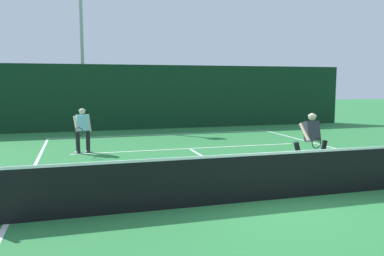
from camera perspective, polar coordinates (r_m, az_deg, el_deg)
The scene contains 12 objects.
ground_plane at distance 8.53m, azimuth 12.00°, elevation -10.02°, with size 80.00×80.00×0.00m, color #2C7C3D.
court_line_baseline_far at distance 18.42m, azimuth -3.89°, elevation -0.92°, with size 10.28×0.10×0.01m, color white.
court_line_sideline_left at distance 7.67m, azimuth -25.18°, elevation -12.41°, with size 0.10×21.33×0.01m, color white.
court_line_service at distance 14.50m, azimuth -0.40°, elevation -2.96°, with size 8.38×0.10×0.01m, color white.
court_line_centre at distance 11.35m, azimuth 4.30°, elevation -5.69°, with size 0.10×6.40×0.01m, color white.
tennis_net at distance 8.40m, azimuth 12.09°, elevation -6.66°, with size 11.27×0.09×1.10m.
player_near at distance 11.52m, azimuth 16.83°, elevation -1.44°, with size 1.11×0.86×1.57m.
player_far at distance 13.98m, azimuth -15.49°, elevation -0.09°, with size 0.62×0.85×1.54m.
tennis_ball at distance 9.75m, azimuth -12.25°, elevation -7.70°, with size 0.07×0.07×0.07m, color #D1E033.
tennis_ball_extra at distance 10.75m, azimuth -2.38°, elevation -6.21°, with size 0.07×0.07×0.07m, color #D1E033.
back_fence_windscreen at distance 20.60m, azimuth -5.36°, elevation 4.46°, with size 21.71×0.12×3.29m, color #10301C.
light_pole at distance 22.35m, azimuth -15.62°, elevation 12.80°, with size 0.55×0.44×8.09m.
Camera 1 is at (-3.92, -7.17, 2.43)m, focal length 37.03 mm.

